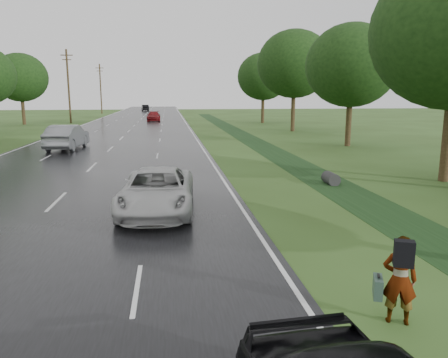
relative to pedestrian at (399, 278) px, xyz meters
The scene contains 16 objects.
road 47.61m from the pedestrian, 99.89° to the left, with size 14.00×180.00×0.04m, color black.
edge_stripe_east 46.92m from the pedestrian, 91.74° to the left, with size 0.12×180.00×0.01m, color silver.
edge_stripe_west 49.22m from the pedestrian, 107.66° to the left, with size 0.12×180.00×0.01m, color silver.
center_line 47.61m from the pedestrian, 99.89° to the left, with size 0.12×180.00×0.01m, color silver.
drainage_ditch 20.88m from the pedestrian, 80.84° to the left, with size 2.20×120.00×0.56m.
utility_pole_far 59.65m from the pedestrian, 106.98° to the left, with size 1.60×0.26×10.00m.
utility_pole_distant 88.72m from the pedestrian, 101.31° to the left, with size 1.60×0.26×10.00m.
tree_east_c 28.27m from the pedestrian, 68.84° to the left, with size 7.00×7.00×9.29m.
tree_east_d 41.52m from the pedestrian, 76.44° to the left, with size 8.00×8.00×10.76m.
tree_east_f 54.97m from the pedestrian, 80.19° to the left, with size 7.20×7.20×9.62m.
tree_west_f 59.74m from the pedestrian, 112.71° to the left, with size 7.00×7.00×9.29m.
pedestrian is the anchor object (origin of this frame).
white_pickup 9.09m from the pedestrian, 118.75° to the left, with size 2.42×5.24×1.46m, color silver.
silver_sedan 28.65m from the pedestrian, 113.19° to the left, with size 1.89×5.41×1.78m, color #96999F.
far_car_red 60.28m from the pedestrian, 95.71° to the left, with size 1.96×4.83×1.40m, color maroon.
far_car_dark 100.18m from the pedestrian, 95.26° to the left, with size 1.55×4.43×1.46m, color black.
Camera 1 is at (4.22, -8.62, 4.02)m, focal length 35.00 mm.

